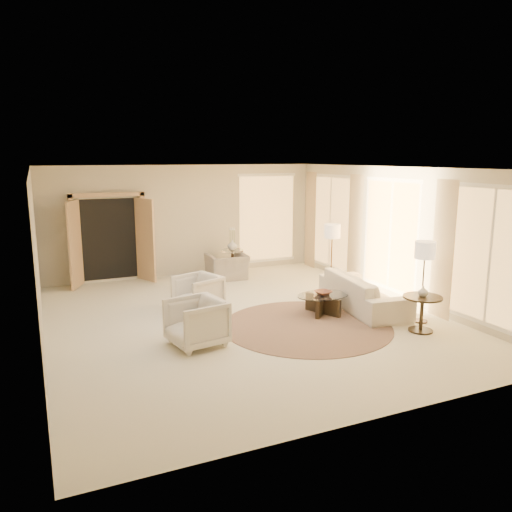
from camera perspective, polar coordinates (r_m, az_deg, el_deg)
name	(u,v)px	position (r m, az deg, el deg)	size (l,w,h in m)	color
room	(245,246)	(9.14, -1.28, 1.19)	(7.04, 8.04, 2.83)	silver
windows_right	(393,236)	(11.00, 15.36, 2.25)	(0.10, 6.40, 2.40)	#F5B962
window_back_corner	(267,218)	(13.64, 1.28, 4.34)	(1.70, 0.10, 2.40)	#F5B962
curtains_right	(365,232)	(11.68, 12.38, 2.65)	(0.06, 5.20, 2.60)	tan
french_doors	(110,239)	(12.38, -16.37, 1.84)	(1.95, 0.66, 2.16)	tan
area_rug	(307,326)	(9.12, 5.80, -7.93)	(3.06, 3.06, 0.01)	#463026
sofa	(363,292)	(10.24, 12.15, -4.02)	(2.34, 0.91, 0.68)	beige
armchair_left	(198,292)	(9.88, -6.67, -4.06)	(0.78, 0.73, 0.80)	beige
armchair_right	(196,320)	(8.12, -6.85, -7.30)	(0.82, 0.77, 0.85)	beige
accent_chair	(227,263)	(12.41, -3.32, -0.75)	(0.95, 0.62, 0.83)	gray
coffee_table	(323,302)	(9.76, 7.65, -5.22)	(1.25, 1.25, 0.39)	black
end_table	(422,307)	(9.15, 18.44, -5.59)	(0.67, 0.67, 0.63)	black
side_table	(232,260)	(12.73, -2.71, -0.48)	(0.58, 0.58, 0.67)	black
floor_lamp_near	(332,234)	(11.41, 8.70, 2.48)	(0.36, 0.36, 1.50)	black
floor_lamp_far	(425,254)	(9.48, 18.74, 0.25)	(0.37, 0.37, 1.51)	black
bowl	(323,293)	(9.71, 7.68, -4.18)	(0.32, 0.32, 0.08)	brown
end_vase	(423,291)	(9.08, 18.55, -3.86)	(0.18, 0.18, 0.19)	silver
side_vase	(232,245)	(12.66, -2.72, 1.26)	(0.25, 0.25, 0.26)	silver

